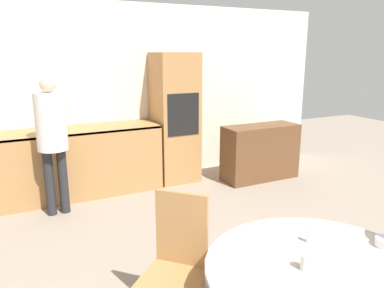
# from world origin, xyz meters

# --- Properties ---
(wall_back) EXTENTS (6.94, 0.05, 2.60)m
(wall_back) POSITION_xyz_m (0.00, 5.22, 1.30)
(wall_back) COLOR silver
(wall_back) RESTS_ON ground_plane
(kitchen_counter) EXTENTS (2.99, 0.60, 0.92)m
(kitchen_counter) POSITION_xyz_m (-1.12, 4.88, 0.47)
(kitchen_counter) COLOR #AD7A47
(kitchen_counter) RESTS_ON ground_plane
(oven_unit) EXTENTS (0.60, 0.59, 1.91)m
(oven_unit) POSITION_xyz_m (0.71, 4.89, 0.95)
(oven_unit) COLOR #AD7A47
(oven_unit) RESTS_ON ground_plane
(sideboard) EXTENTS (1.18, 0.45, 0.84)m
(sideboard) POSITION_xyz_m (1.89, 4.33, 0.42)
(sideboard) COLOR brown
(sideboard) RESTS_ON ground_plane
(chair_far_left) EXTENTS (0.57, 0.57, 0.99)m
(chair_far_left) POSITION_xyz_m (-0.59, 1.95, 0.55)
(chair_far_left) COLOR #AD7A47
(chair_far_left) RESTS_ON ground_plane
(person_standing) EXTENTS (0.35, 0.35, 1.65)m
(person_standing) POSITION_xyz_m (-1.08, 4.37, 1.02)
(person_standing) COLOR #262628
(person_standing) RESTS_ON ground_plane
(cup) EXTENTS (0.06, 0.06, 0.09)m
(cup) POSITION_xyz_m (-0.12, 1.24, 0.78)
(cup) COLOR silver
(cup) RESTS_ON dining_table
(salt_shaker) EXTENTS (0.03, 0.03, 0.09)m
(salt_shaker) POSITION_xyz_m (0.12, 1.47, 0.77)
(salt_shaker) COLOR white
(salt_shaker) RESTS_ON dining_table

